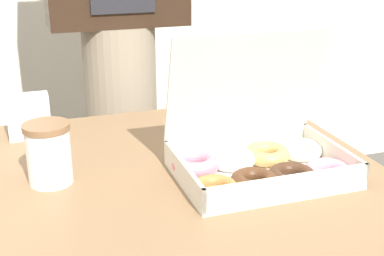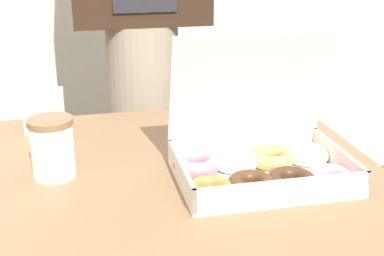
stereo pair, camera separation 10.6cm
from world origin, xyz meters
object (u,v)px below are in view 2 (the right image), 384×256
(napkin_holder, at_px, (44,111))
(person_customer, at_px, (141,17))
(donut_box, at_px, (259,158))
(coffee_cup, at_px, (52,147))

(napkin_holder, distance_m, person_customer, 0.49)
(donut_box, height_order, coffee_cup, donut_box)
(napkin_holder, xyz_separation_m, person_customer, (0.30, 0.35, 0.17))
(donut_box, relative_size, napkin_holder, 3.53)
(napkin_holder, bearing_deg, person_customer, 49.47)
(coffee_cup, height_order, napkin_holder, coffee_cup)
(napkin_holder, relative_size, person_customer, 0.06)
(person_customer, bearing_deg, coffee_cup, -113.41)
(donut_box, distance_m, person_customer, 0.75)
(donut_box, height_order, napkin_holder, donut_box)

